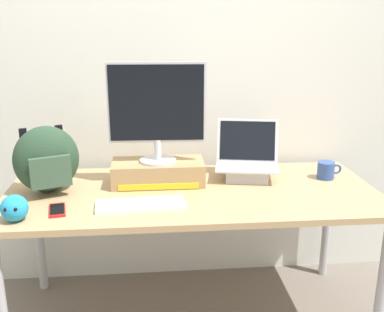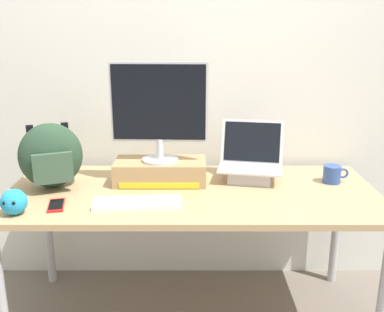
% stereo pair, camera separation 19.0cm
% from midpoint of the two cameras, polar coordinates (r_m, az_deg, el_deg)
% --- Properties ---
extents(back_wall, '(7.00, 0.10, 2.60)m').
position_cam_midpoint_polar(back_wall, '(2.58, -3.15, 11.50)').
color(back_wall, silver).
rests_on(back_wall, ground).
extents(desk, '(1.86, 0.80, 0.73)m').
position_cam_midpoint_polar(desk, '(2.25, -2.43, -6.02)').
color(desk, tan).
rests_on(desk, ground).
extents(toner_box_yellow, '(0.48, 0.23, 0.12)m').
position_cam_midpoint_polar(toner_box_yellow, '(2.32, -6.73, -2.14)').
color(toner_box_yellow, '#A88456').
rests_on(toner_box_yellow, desk).
extents(desktop_monitor, '(0.50, 0.19, 0.51)m').
position_cam_midpoint_polar(desktop_monitor, '(2.23, -7.02, 5.97)').
color(desktop_monitor, silver).
rests_on(desktop_monitor, toner_box_yellow).
extents(open_laptop, '(0.37, 0.30, 0.31)m').
position_cam_midpoint_polar(open_laptop, '(2.38, 4.86, -1.39)').
color(open_laptop, '#ADADB2').
rests_on(open_laptop, desk).
extents(external_keyboard, '(0.41, 0.16, 0.02)m').
position_cam_midpoint_polar(external_keyboard, '(2.05, -9.33, -6.22)').
color(external_keyboard, white).
rests_on(external_keyboard, desk).
extents(messenger_backpack, '(0.36, 0.30, 0.33)m').
position_cam_midpoint_polar(messenger_backpack, '(2.30, -20.56, -0.48)').
color(messenger_backpack, '#28422D').
rests_on(messenger_backpack, desk).
extents(coffee_mug, '(0.13, 0.09, 0.09)m').
position_cam_midpoint_polar(coffee_mug, '(2.46, 14.88, -1.82)').
color(coffee_mug, '#2D4C93').
rests_on(coffee_mug, desk).
extents(cell_phone, '(0.10, 0.16, 0.01)m').
position_cam_midpoint_polar(cell_phone, '(2.10, -19.55, -6.64)').
color(cell_phone, red).
rests_on(cell_phone, desk).
extents(plush_toy, '(0.11, 0.11, 0.11)m').
position_cam_midpoint_polar(plush_toy, '(2.05, -24.51, -6.20)').
color(plush_toy, '#2393CC').
rests_on(plush_toy, desk).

